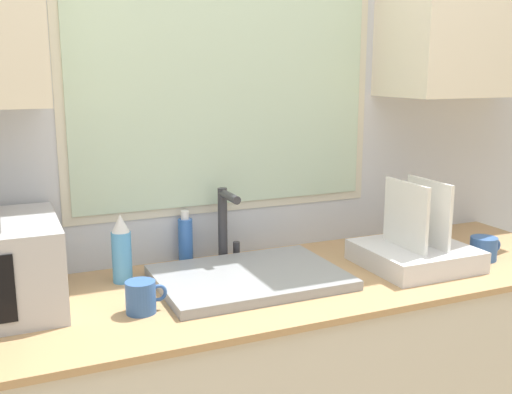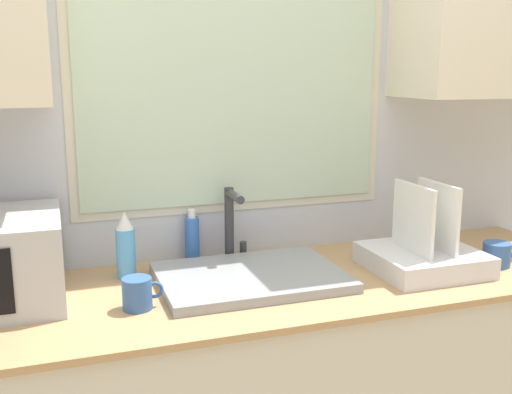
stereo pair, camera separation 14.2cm
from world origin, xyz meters
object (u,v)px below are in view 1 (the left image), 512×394
(spray_bottle, at_px, (122,250))
(dish_rack, at_px, (415,250))
(faucet, at_px, (226,220))
(soap_bottle, at_px, (186,239))
(mug_near_sink, at_px, (141,297))

(spray_bottle, bearing_deg, dish_rack, -14.31)
(faucet, distance_m, dish_rack, 0.64)
(spray_bottle, bearing_deg, soap_bottle, 24.55)
(faucet, height_order, soap_bottle, faucet)
(dish_rack, relative_size, mug_near_sink, 3.01)
(mug_near_sink, bearing_deg, dish_rack, 1.57)
(spray_bottle, bearing_deg, faucet, 9.04)
(faucet, bearing_deg, spray_bottle, -170.96)
(faucet, xyz_separation_m, soap_bottle, (-0.13, 0.05, -0.07))
(dish_rack, height_order, spray_bottle, dish_rack)
(dish_rack, height_order, mug_near_sink, dish_rack)
(faucet, distance_m, spray_bottle, 0.37)
(faucet, bearing_deg, soap_bottle, 158.44)
(mug_near_sink, bearing_deg, soap_bottle, 57.29)
(spray_bottle, xyz_separation_m, mug_near_sink, (-0.00, -0.26, -0.06))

